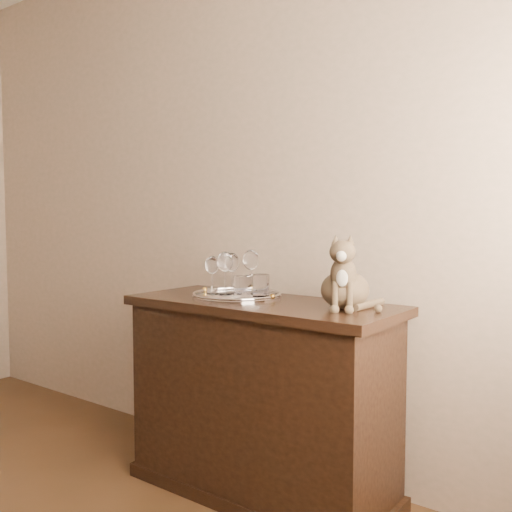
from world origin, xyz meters
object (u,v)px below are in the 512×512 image
Objects in this scene: sideboard at (261,398)px; tumbler_a at (243,287)px; wine_glass_b at (251,271)px; cat at (345,271)px; wine_glass_d at (225,273)px; tumbler_c at (260,285)px; wine_glass_c at (212,275)px; tray at (237,296)px; wine_glass_a at (232,273)px.

sideboard is 12.53× the size of tumbler_a.
wine_glass_b is 0.68× the size of cat.
wine_glass_b is 0.56m from cat.
cat is at bearing 2.07° from wine_glass_d.
wine_glass_d is 0.17m from tumbler_c.
sideboard is 0.59m from wine_glass_c.
cat is (0.38, 0.04, 0.57)m from sideboard.
tumbler_c is (0.10, 0.03, 0.05)m from tray.
wine_glass_a reaches higher than wine_glass_c.
wine_glass_d is (-0.06, -0.01, 0.10)m from tray.
wine_glass_d is at bearing 19.51° from wine_glass_c.
wine_glass_a is 0.06m from wine_glass_d.
wine_glass_b reaches higher than wine_glass_d.
wine_glass_a reaches higher than tumbler_a.
wine_glass_d reaches higher than tumbler_c.
tumbler_a is (0.08, -0.05, 0.05)m from tray.
sideboard is at bearing 163.24° from cat.
sideboard is at bearing -4.65° from wine_glass_d.
cat is (0.66, 0.04, 0.05)m from wine_glass_c.
sideboard is at bearing 0.68° from wine_glass_c.
tumbler_c is at bearing 18.65° from tray.
tray is (-0.16, 0.03, 0.43)m from sideboard.
wine_glass_b is 1.15× the size of wine_glass_c.
tray is 0.12m from wine_glass_d.
wine_glass_a is at bearing 161.10° from sideboard.
wine_glass_d is 0.15m from tumbler_a.
wine_glass_b is at bearing 92.86° from tray.
cat is (0.54, -0.10, 0.04)m from wine_glass_b.
wine_glass_c reaches higher than tumbler_c.
tumbler_a is (0.08, -0.16, -0.05)m from wine_glass_b.
tumbler_c reaches higher than tray.
cat is at bearing -10.44° from wine_glass_b.
tray is at bearing 15.68° from wine_glass_c.
wine_glass_c is 0.23m from tumbler_c.
wine_glass_d is at bearing 159.40° from cat.
tray is 2.17× the size of wine_glass_a.
wine_glass_a is 0.18m from tumbler_a.
tray is 0.15m from wine_glass_b.
tumbler_a is (0.20, -0.02, -0.04)m from wine_glass_c.
wine_glass_d is 2.03× the size of tumbler_a.
tumbler_c is at bearing 131.91° from sideboard.
wine_glass_c is at bearing -128.31° from wine_glass_b.
sideboard is 0.49m from tumbler_c.
tumbler_c is 0.33× the size of cat.
wine_glass_c is 0.59× the size of cat.
wine_glass_a is 1.93× the size of tumbler_a.
tray is at bearing -87.14° from wine_glass_b.
tray reaches higher than sideboard.
wine_glass_c is at bearing -121.69° from wine_glass_a.
tray is 1.36× the size of cat.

